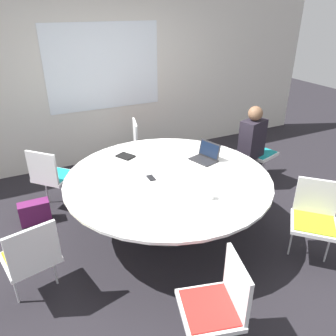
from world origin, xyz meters
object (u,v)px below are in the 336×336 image
(person_0, at_px, (253,141))
(spiral_notebook, at_px, (126,156))
(chair_5, at_px, (315,215))
(cell_phone, at_px, (151,178))
(chair_0, at_px, (256,148))
(chair_1, at_px, (144,142))
(laptop, at_px, (206,156))
(handbag, at_px, (35,212))
(chair_4, at_px, (219,301))
(chair_3, at_px, (31,255))
(chair_2, at_px, (51,174))
(coffee_cup, at_px, (211,195))

(person_0, relative_size, spiral_notebook, 4.69)
(chair_5, height_order, cell_phone, chair_5)
(chair_0, height_order, person_0, person_0)
(chair_0, distance_m, spiral_notebook, 2.03)
(chair_1, xyz_separation_m, person_0, (1.23, -1.07, 0.20))
(chair_5, xyz_separation_m, laptop, (-0.55, 1.23, 0.27))
(cell_phone, height_order, handbag, cell_phone)
(chair_0, relative_size, chair_4, 1.00)
(chair_4, distance_m, handbag, 2.63)
(chair_3, height_order, person_0, person_0)
(chair_3, xyz_separation_m, cell_phone, (1.32, 0.45, 0.22))
(chair_5, bearing_deg, chair_2, 1.86)
(chair_4, relative_size, person_0, 0.71)
(chair_1, xyz_separation_m, laptop, (0.28, -1.34, 0.27))
(chair_0, bearing_deg, coffee_cup, 20.38)
(coffee_cup, bearing_deg, chair_5, -24.12)
(chair_4, xyz_separation_m, laptop, (0.94, 1.71, 0.27))
(chair_0, relative_size, chair_3, 1.00)
(chair_0, bearing_deg, cell_phone, -0.62)
(chair_5, xyz_separation_m, coffee_cup, (-0.99, 0.44, 0.26))
(chair_4, distance_m, chair_5, 1.56)
(spiral_notebook, distance_m, handbag, 1.31)
(chair_3, distance_m, cell_phone, 1.41)
(laptop, bearing_deg, cell_phone, -96.40)
(chair_2, relative_size, chair_5, 1.00)
(spiral_notebook, bearing_deg, chair_3, -138.68)
(chair_1, height_order, coffee_cup, chair_1)
(laptop, height_order, spiral_notebook, laptop)
(chair_2, xyz_separation_m, chair_5, (2.29, -2.12, 0.00))
(coffee_cup, bearing_deg, handbag, 137.32)
(chair_3, xyz_separation_m, spiral_notebook, (1.25, 1.10, 0.23))
(coffee_cup, bearing_deg, laptop, 61.11)
(chair_1, bearing_deg, cell_phone, -4.52)
(chair_3, bearing_deg, cell_phone, 5.99)
(chair_1, bearing_deg, chair_0, 71.80)
(chair_1, bearing_deg, handbag, -54.14)
(coffee_cup, height_order, handbag, coffee_cup)
(coffee_cup, bearing_deg, chair_3, 173.35)
(chair_1, distance_m, handbag, 1.90)
(chair_4, relative_size, laptop, 2.35)
(chair_5, bearing_deg, cell_phone, 5.80)
(spiral_notebook, bearing_deg, chair_2, 156.31)
(chair_4, bearing_deg, person_0, -28.82)
(chair_3, relative_size, person_0, 0.71)
(handbag, bearing_deg, person_0, -7.57)
(laptop, distance_m, coffee_cup, 0.90)
(person_0, distance_m, coffee_cup, 1.75)
(chair_1, xyz_separation_m, chair_3, (-1.83, -1.94, 0.00))
(laptop, xyz_separation_m, handbag, (-2.01, 0.67, -0.64))
(person_0, height_order, handbag, person_0)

